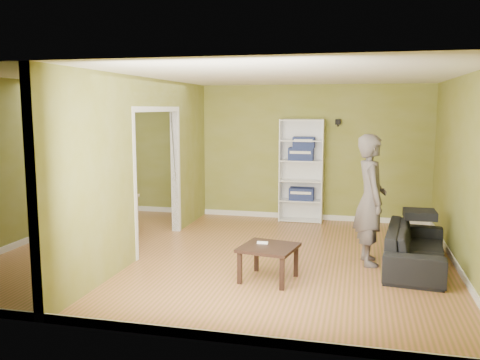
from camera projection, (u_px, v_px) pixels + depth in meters
The scene contains 15 objects.
room_shell at pixel (223, 168), 7.34m from camera, with size 6.50×6.50×6.50m.
partition at pixel (146, 166), 7.61m from camera, with size 0.22×5.50×2.60m, color olive, non-canonical shape.
wall_speaker at pixel (338, 122), 9.51m from camera, with size 0.10×0.10×0.10m, color black.
sofa at pixel (416, 241), 6.90m from camera, with size 0.82×1.92×0.73m, color #242426.
person at pixel (371, 189), 6.97m from camera, with size 0.60×0.77×2.12m, color slate.
bookshelf at pixel (302, 170), 9.70m from camera, with size 0.82×0.36×1.95m.
paper_box_navy_a at pixel (302, 194), 9.72m from camera, with size 0.46×0.30×0.23m, color navy.
paper_box_navy_b at pixel (301, 154), 9.61m from camera, with size 0.46×0.30×0.24m, color navy.
paper_box_navy_c at pixel (304, 144), 9.58m from camera, with size 0.40×0.26×0.21m, color #181F50.
coffee_table at pixel (269, 251), 6.37m from camera, with size 0.66×0.66×0.44m.
game_controller at pixel (263, 243), 6.48m from camera, with size 0.14×0.04×0.03m, color white.
dining_table at pixel (102, 201), 8.54m from camera, with size 1.08×0.72×0.68m.
chair_left at pixel (57, 206), 8.66m from camera, with size 0.45×0.45×0.99m, color #D1AF84, non-canonical shape.
chair_near at pixel (84, 214), 7.93m from camera, with size 0.48×0.48×1.04m, color #D8B870, non-canonical shape.
chair_far at pixel (120, 201), 9.12m from camera, with size 0.46×0.46×1.00m, color tan, non-canonical shape.
Camera 1 is at (1.91, -7.04, 2.16)m, focal length 38.00 mm.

